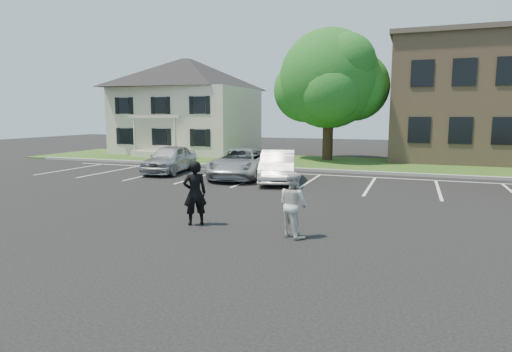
{
  "coord_description": "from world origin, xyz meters",
  "views": [
    {
      "loc": [
        4.54,
        -11.26,
        3.13
      ],
      "look_at": [
        0.0,
        1.0,
        1.25
      ],
      "focal_mm": 30.0,
      "sensor_mm": 36.0,
      "label": 1
    }
  ],
  "objects_px": {
    "house": "(187,106)",
    "car_silver_minivan": "(240,163)",
    "man_white_shirt": "(293,204)",
    "car_white_sedan": "(278,166)",
    "man_black_suit": "(195,193)",
    "car_silver_west": "(170,159)",
    "tree": "(331,81)"
  },
  "relations": [
    {
      "from": "car_silver_minivan",
      "to": "car_white_sedan",
      "type": "relative_size",
      "value": 1.17
    },
    {
      "from": "man_white_shirt",
      "to": "car_silver_west",
      "type": "xyz_separation_m",
      "value": [
        -9.54,
        9.59,
        -0.1
      ]
    },
    {
      "from": "car_silver_minivan",
      "to": "car_white_sedan",
      "type": "height_order",
      "value": "car_white_sedan"
    },
    {
      "from": "man_white_shirt",
      "to": "car_silver_minivan",
      "type": "height_order",
      "value": "man_white_shirt"
    },
    {
      "from": "house",
      "to": "car_silver_minivan",
      "type": "xyz_separation_m",
      "value": [
        9.39,
        -11.58,
        -3.11
      ]
    },
    {
      "from": "man_black_suit",
      "to": "tree",
      "type": "bearing_deg",
      "value": -129.4
    },
    {
      "from": "man_black_suit",
      "to": "car_silver_minivan",
      "type": "xyz_separation_m",
      "value": [
        -2.36,
        9.04,
        -0.2
      ]
    },
    {
      "from": "car_silver_minivan",
      "to": "man_white_shirt",
      "type": "bearing_deg",
      "value": -69.11
    },
    {
      "from": "car_white_sedan",
      "to": "man_white_shirt",
      "type": "bearing_deg",
      "value": -85.18
    },
    {
      "from": "man_black_suit",
      "to": "car_white_sedan",
      "type": "bearing_deg",
      "value": -127.23
    },
    {
      "from": "house",
      "to": "car_silver_minivan",
      "type": "bearing_deg",
      "value": -50.96
    },
    {
      "from": "man_black_suit",
      "to": "man_white_shirt",
      "type": "bearing_deg",
      "value": 137.73
    },
    {
      "from": "car_silver_minivan",
      "to": "car_silver_west",
      "type": "bearing_deg",
      "value": 166.34
    },
    {
      "from": "man_white_shirt",
      "to": "car_silver_west",
      "type": "distance_m",
      "value": 13.53
    },
    {
      "from": "man_white_shirt",
      "to": "car_white_sedan",
      "type": "height_order",
      "value": "man_white_shirt"
    },
    {
      "from": "man_black_suit",
      "to": "house",
      "type": "bearing_deg",
      "value": -98.67
    },
    {
      "from": "car_white_sedan",
      "to": "car_silver_minivan",
      "type": "bearing_deg",
      "value": 148.69
    },
    {
      "from": "house",
      "to": "tree",
      "type": "height_order",
      "value": "tree"
    },
    {
      "from": "man_black_suit",
      "to": "car_white_sedan",
      "type": "height_order",
      "value": "man_black_suit"
    },
    {
      "from": "man_black_suit",
      "to": "car_silver_west",
      "type": "relative_size",
      "value": 0.42
    },
    {
      "from": "car_silver_west",
      "to": "car_white_sedan",
      "type": "relative_size",
      "value": 0.99
    },
    {
      "from": "man_black_suit",
      "to": "man_white_shirt",
      "type": "xyz_separation_m",
      "value": [
        2.95,
        -0.2,
        -0.07
      ]
    },
    {
      "from": "man_black_suit",
      "to": "car_silver_minivan",
      "type": "relative_size",
      "value": 0.35
    },
    {
      "from": "man_black_suit",
      "to": "car_white_sedan",
      "type": "distance_m",
      "value": 8.41
    },
    {
      "from": "tree",
      "to": "man_white_shirt",
      "type": "height_order",
      "value": "tree"
    },
    {
      "from": "man_white_shirt",
      "to": "tree",
      "type": "bearing_deg",
      "value": -49.77
    },
    {
      "from": "man_black_suit",
      "to": "car_silver_minivan",
      "type": "bearing_deg",
      "value": -113.7
    },
    {
      "from": "man_white_shirt",
      "to": "car_silver_west",
      "type": "height_order",
      "value": "man_white_shirt"
    },
    {
      "from": "car_silver_west",
      "to": "car_silver_minivan",
      "type": "xyz_separation_m",
      "value": [
        4.23,
        -0.35,
        -0.03
      ]
    },
    {
      "from": "tree",
      "to": "man_white_shirt",
      "type": "relative_size",
      "value": 5.16
    },
    {
      "from": "man_white_shirt",
      "to": "car_silver_west",
      "type": "bearing_deg",
      "value": -12.85
    },
    {
      "from": "tree",
      "to": "man_black_suit",
      "type": "height_order",
      "value": "tree"
    }
  ]
}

